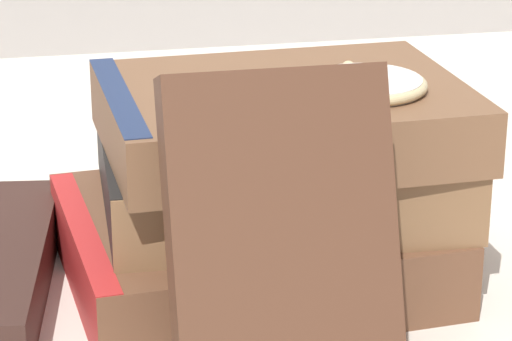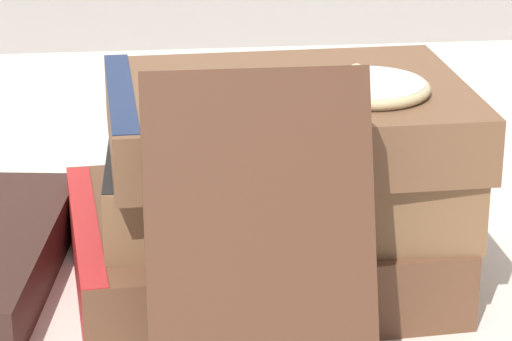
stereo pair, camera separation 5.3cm
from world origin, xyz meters
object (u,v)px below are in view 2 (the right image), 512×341
object	(u,v)px
book_leaning_front	(259,259)
book_flat_top	(277,117)
book_flat_bottom	(245,244)
pocket_watch	(368,87)
book_flat_middle	(273,171)

from	to	relation	value
book_leaning_front	book_flat_top	bearing A→B (deg)	79.47
book_flat_bottom	pocket_watch	xyz separation A→B (m)	(0.06, -0.02, 0.09)
book_flat_top	book_leaning_front	world-z (taller)	book_leaning_front
book_flat_middle	book_leaning_front	bearing A→B (deg)	-97.27
pocket_watch	book_flat_middle	bearing A→B (deg)	143.58
book_flat_top	pocket_watch	size ratio (longest dim) A/B	2.84
book_flat_middle	book_flat_top	world-z (taller)	book_flat_top
book_flat_middle	pocket_watch	xyz separation A→B (m)	(0.04, -0.03, 0.05)
book_flat_top	pocket_watch	distance (m)	0.05
book_flat_middle	book_flat_top	size ratio (longest dim) A/B	1.01
book_flat_middle	book_flat_top	distance (m)	0.04
book_flat_bottom	pocket_watch	world-z (taller)	pocket_watch
book_flat_top	pocket_watch	world-z (taller)	pocket_watch
book_flat_middle	book_leaning_front	world-z (taller)	book_leaning_front
book_flat_top	book_leaning_front	bearing A→B (deg)	-102.66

